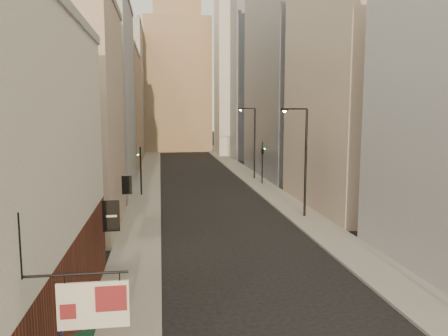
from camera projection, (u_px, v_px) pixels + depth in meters
sidewalk_left at (150, 172)px, 61.43m from camera, size 3.00×140.00×0.15m
sidewalk_right at (240, 170)px, 63.29m from camera, size 3.00×140.00×0.15m
left_bldg_beige at (60, 119)px, 31.16m from camera, size 8.00×12.00×16.00m
left_bldg_grey at (93, 97)px, 46.60m from camera, size 8.00×16.00×20.00m
left_bldg_tan at (111, 111)px, 64.46m from camera, size 8.00×18.00×17.00m
left_bldg_wingrid at (122, 93)px, 83.63m from camera, size 8.00×20.00×24.00m
right_bldg_beige at (354, 94)px, 38.28m from camera, size 8.00×16.00×20.00m
right_bldg_wingrid at (289, 77)px, 57.51m from camera, size 8.00×20.00×26.00m
highrise at (278, 22)px, 84.22m from camera, size 21.00×23.00×51.20m
clock_tower at (177, 70)px, 96.26m from camera, size 14.00×14.00×44.90m
white_tower at (237, 59)px, 83.98m from camera, size 8.00×8.00×41.50m
streetlamp_mid at (303, 156)px, 34.47m from camera, size 2.28×0.59×8.76m
streetlamp_far at (253, 139)px, 54.27m from camera, size 2.30×0.77×8.94m
traffic_light_left at (141, 162)px, 43.74m from camera, size 0.54×0.41×5.00m
traffic_light_right at (262, 153)px, 50.58m from camera, size 0.68×0.68×5.00m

